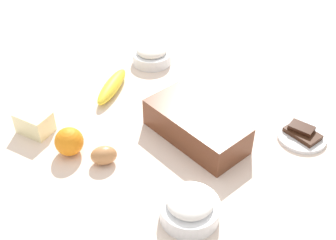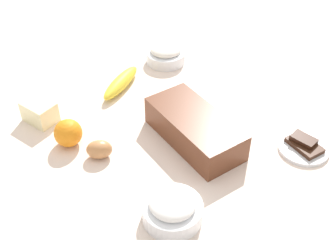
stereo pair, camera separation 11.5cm
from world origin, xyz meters
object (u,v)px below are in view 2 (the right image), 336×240
object	(u,v)px
sugar_bowl	(173,208)
banana	(121,83)
loaf_pan	(195,128)
flour_bowl	(166,54)
chocolate_plate	(304,146)
orange_fruit	(68,133)
egg_near_butter	(99,149)
butter_block	(40,112)

from	to	relation	value
sugar_bowl	banana	size ratio (longest dim) A/B	0.70
loaf_pan	flour_bowl	xyz separation A→B (m)	(0.36, -0.19, -0.01)
chocolate_plate	orange_fruit	bearing A→B (deg)	49.06
orange_fruit	sugar_bowl	bearing A→B (deg)	-170.95
flour_bowl	banana	size ratio (longest dim) A/B	0.68
orange_fruit	egg_near_butter	bearing A→B (deg)	-158.34
flour_bowl	orange_fruit	bearing A→B (deg)	109.67
chocolate_plate	loaf_pan	bearing A→B (deg)	43.79
chocolate_plate	sugar_bowl	bearing A→B (deg)	84.01
egg_near_butter	sugar_bowl	bearing A→B (deg)	-175.55
flour_bowl	butter_block	distance (m)	0.47
orange_fruit	chocolate_plate	bearing A→B (deg)	-130.94
loaf_pan	sugar_bowl	bearing A→B (deg)	132.49
butter_block	egg_near_butter	xyz separation A→B (m)	(-0.23, -0.05, -0.01)
loaf_pan	orange_fruit	xyz separation A→B (m)	(0.19, 0.26, -0.00)
egg_near_butter	orange_fruit	bearing A→B (deg)	21.66
butter_block	chocolate_plate	distance (m)	0.72
butter_block	egg_near_butter	size ratio (longest dim) A/B	1.37
egg_near_butter	loaf_pan	bearing A→B (deg)	-114.42
loaf_pan	orange_fruit	bearing A→B (deg)	57.96
egg_near_butter	chocolate_plate	distance (m)	0.52
egg_near_butter	banana	bearing A→B (deg)	-44.19
loaf_pan	banana	world-z (taller)	loaf_pan
flour_bowl	chocolate_plate	world-z (taller)	flour_bowl
loaf_pan	orange_fruit	distance (m)	0.33
chocolate_plate	butter_block	bearing A→B (deg)	41.59
orange_fruit	egg_near_butter	xyz separation A→B (m)	(-0.09, -0.04, -0.01)
loaf_pan	egg_near_butter	xyz separation A→B (m)	(0.10, 0.23, -0.02)
loaf_pan	flour_bowl	bearing A→B (deg)	-23.44
loaf_pan	flour_bowl	distance (m)	0.40
banana	loaf_pan	bearing A→B (deg)	-177.19
banana	butter_block	bearing A→B (deg)	87.96
loaf_pan	sugar_bowl	size ratio (longest dim) A/B	2.17
flour_bowl	orange_fruit	distance (m)	0.48
flour_bowl	butter_block	world-z (taller)	flour_bowl
banana	chocolate_plate	bearing A→B (deg)	-158.04
butter_block	orange_fruit	bearing A→B (deg)	-173.65
orange_fruit	loaf_pan	bearing A→B (deg)	-126.38
flour_bowl	orange_fruit	world-z (taller)	orange_fruit
butter_block	banana	bearing A→B (deg)	-92.04
orange_fruit	butter_block	xyz separation A→B (m)	(0.14, 0.02, -0.01)
loaf_pan	flour_bowl	size ratio (longest dim) A/B	2.23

